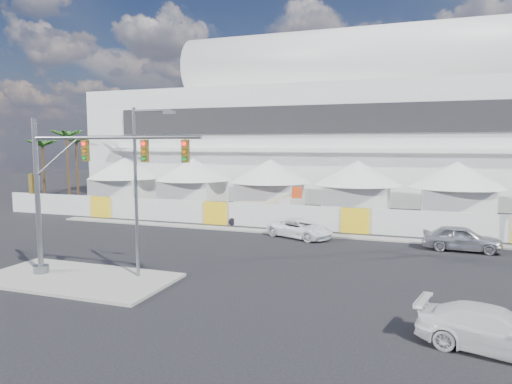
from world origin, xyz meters
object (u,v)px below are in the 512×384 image
(pickup_near, at_px, (495,330))
(traffic_mast, at_px, (67,191))
(sedan_silver, at_px, (461,238))
(streetlight_median, at_px, (139,181))
(pickup_curb, at_px, (300,228))
(boom_lift, at_px, (253,214))

(pickup_near, relative_size, traffic_mast, 0.51)
(traffic_mast, bearing_deg, sedan_silver, 34.49)
(pickup_near, height_order, streetlight_median, streetlight_median)
(sedan_silver, xyz_separation_m, streetlight_median, (-16.28, -12.39, 4.30))
(sedan_silver, height_order, pickup_curb, sedan_silver)
(pickup_curb, xyz_separation_m, traffic_mast, (-8.79, -14.16, 3.92))
(sedan_silver, xyz_separation_m, boom_lift, (-16.26, 4.83, 0.06))
(pickup_near, xyz_separation_m, streetlight_median, (-15.96, 3.26, 4.39))
(sedan_silver, xyz_separation_m, pickup_near, (-0.32, -15.65, -0.09))
(pickup_curb, height_order, streetlight_median, streetlight_median)
(traffic_mast, xyz_separation_m, boom_lift, (3.54, 18.43, -3.74))
(sedan_silver, bearing_deg, pickup_near, -179.24)
(sedan_silver, distance_m, boom_lift, 16.96)
(pickup_curb, relative_size, streetlight_median, 0.58)
(pickup_near, bearing_deg, streetlight_median, 91.82)
(sedan_silver, distance_m, pickup_curb, 11.02)
(sedan_silver, xyz_separation_m, pickup_curb, (-11.00, 0.56, -0.13))
(boom_lift, bearing_deg, pickup_near, -63.40)
(boom_lift, bearing_deg, traffic_mast, -112.15)
(sedan_silver, distance_m, streetlight_median, 20.90)
(pickup_curb, height_order, traffic_mast, traffic_mast)
(traffic_mast, distance_m, boom_lift, 19.14)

